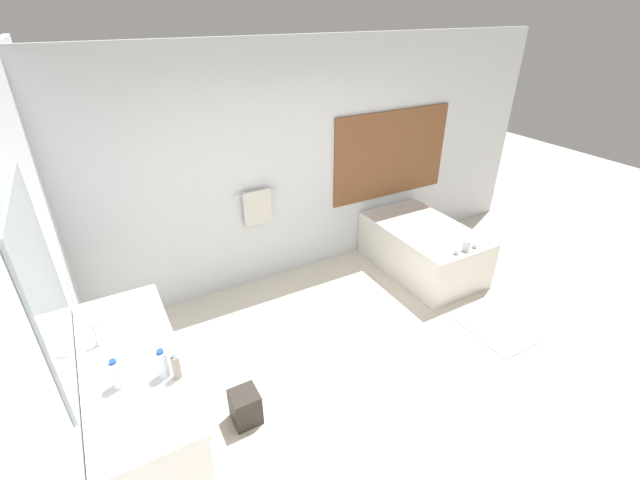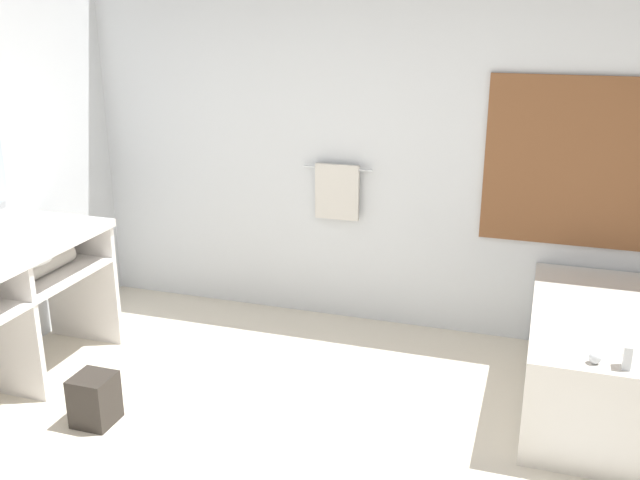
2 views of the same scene
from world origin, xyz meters
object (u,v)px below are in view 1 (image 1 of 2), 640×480
at_px(waste_bin, 245,407).
at_px(water_bottle_2, 116,374).
at_px(bathtub, 423,246).
at_px(soap_dispenser, 176,367).
at_px(water_bottle_1, 163,364).

bearing_deg(waste_bin, water_bottle_2, -172.69).
relative_size(bathtub, soap_dispenser, 7.52).
bearing_deg(water_bottle_1, bathtub, 20.48).
xyz_separation_m(bathtub, soap_dispenser, (-3.20, -1.27, 0.67)).
bearing_deg(bathtub, waste_bin, -158.76).
height_order(bathtub, water_bottle_1, water_bottle_1).
bearing_deg(water_bottle_1, soap_dispenser, -38.34).
bearing_deg(bathtub, water_bottle_1, -159.52).
relative_size(bathtub, water_bottle_1, 7.20).
height_order(bathtub, water_bottle_2, water_bottle_2).
xyz_separation_m(water_bottle_2, soap_dispenser, (0.33, -0.11, -0.01)).
xyz_separation_m(soap_dispenser, waste_bin, (0.45, 0.21, -0.85)).
xyz_separation_m(bathtub, water_bottle_2, (-3.53, -1.17, 0.68)).
distance_m(soap_dispenser, waste_bin, 0.99).
height_order(water_bottle_1, water_bottle_2, water_bottle_1).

